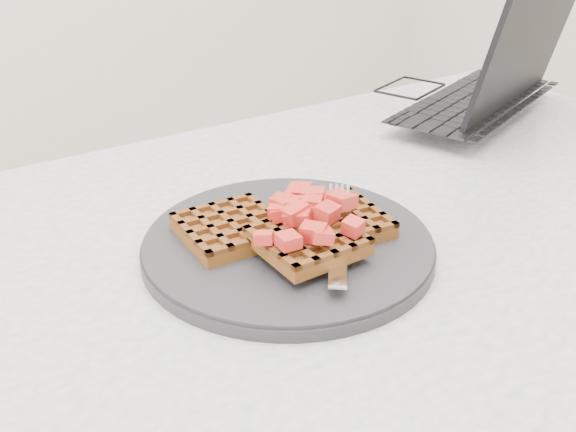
# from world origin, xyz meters

# --- Properties ---
(table) EXTENTS (1.20, 0.80, 0.75)m
(table) POSITION_xyz_m (0.00, 0.00, 0.64)
(table) COLOR silver
(table) RESTS_ON ground
(plate) EXTENTS (0.29, 0.29, 0.02)m
(plate) POSITION_xyz_m (-0.09, 0.03, 0.76)
(plate) COLOR black
(plate) RESTS_ON table
(waffles) EXTENTS (0.20, 0.17, 0.03)m
(waffles) POSITION_xyz_m (-0.09, 0.03, 0.78)
(waffles) COLOR brown
(waffles) RESTS_ON plate
(strawberry_pile) EXTENTS (0.15, 0.15, 0.02)m
(strawberry_pile) POSITION_xyz_m (-0.09, 0.03, 0.80)
(strawberry_pile) COLOR #A70C08
(strawberry_pile) RESTS_ON waffles
(fork) EXTENTS (0.13, 0.16, 0.02)m
(fork) POSITION_xyz_m (-0.06, -0.01, 0.77)
(fork) COLOR silver
(fork) RESTS_ON plate
(laptop) EXTENTS (0.41, 0.36, 0.24)m
(laptop) POSITION_xyz_m (0.38, 0.24, 0.79)
(laptop) COLOR black
(laptop) RESTS_ON table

